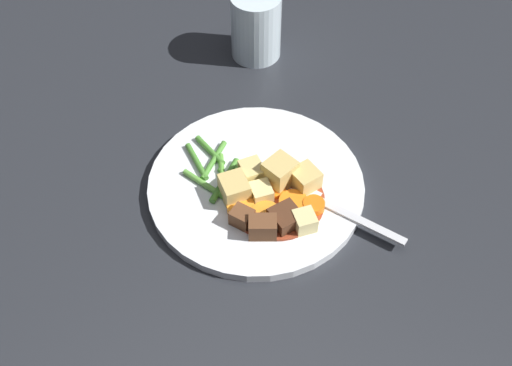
{
  "coord_description": "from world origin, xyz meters",
  "views": [
    {
      "loc": [
        0.39,
        -0.33,
        0.63
      ],
      "look_at": [
        0.0,
        0.0,
        0.01
      ],
      "focal_mm": 45.79,
      "sensor_mm": 36.0,
      "label": 1
    }
  ],
  "objects": [
    {
      "name": "green_bean_7",
      "position": [
        -0.01,
        -0.02,
        0.02
      ],
      "size": [
        0.07,
        0.01,
        0.01
      ],
      "primitive_type": "cylinder",
      "rotation": [
        0.0,
        1.57,
        6.28
      ],
      "color": "#4C8E33",
      "rests_on": "dinner_plate"
    },
    {
      "name": "green_bean_3",
      "position": [
        -0.07,
        -0.04,
        0.02
      ],
      "size": [
        0.06,
        0.02,
        0.01
      ],
      "primitive_type": "cylinder",
      "rotation": [
        0.0,
        1.57,
        6.02
      ],
      "color": "#4C8E33",
      "rests_on": "dinner_plate"
    },
    {
      "name": "potato_chunk_2",
      "position": [
        0.02,
        0.02,
        0.03
      ],
      "size": [
        0.04,
        0.04,
        0.04
      ],
      "primitive_type": "cube",
      "rotation": [
        0.0,
        0.0,
        3.23
      ],
      "color": "#DBBC6B",
      "rests_on": "dinner_plate"
    },
    {
      "name": "green_bean_6",
      "position": [
        -0.01,
        -0.01,
        0.02
      ],
      "size": [
        0.06,
        0.04,
        0.01
      ],
      "primitive_type": "cylinder",
      "rotation": [
        0.0,
        1.57,
        5.75
      ],
      "color": "#66AD42",
      "rests_on": "dinner_plate"
    },
    {
      "name": "green_bean_5",
      "position": [
        -0.03,
        -0.03,
        0.02
      ],
      "size": [
        0.04,
        0.07,
        0.01
      ],
      "primitive_type": "cylinder",
      "rotation": [
        0.0,
        1.57,
        5.16
      ],
      "color": "#4C8E33",
      "rests_on": "dinner_plate"
    },
    {
      "name": "carrot_slice_2",
      "position": [
        0.08,
        0.03,
        0.02
      ],
      "size": [
        0.04,
        0.04,
        0.01
      ],
      "primitive_type": "cylinder",
      "rotation": [
        0.0,
        0.0,
        5.23
      ],
      "color": "orange",
      "rests_on": "dinner_plate"
    },
    {
      "name": "potato_chunk_4",
      "position": [
        0.02,
        -0.01,
        0.02
      ],
      "size": [
        0.03,
        0.03,
        0.02
      ],
      "primitive_type": "cube",
      "rotation": [
        0.0,
        0.0,
        1.19
      ],
      "color": "#EAD68C",
      "rests_on": "dinner_plate"
    },
    {
      "name": "potato_chunk_1",
      "position": [
        0.09,
        0.0,
        0.02
      ],
      "size": [
        0.03,
        0.03,
        0.02
      ],
      "primitive_type": "cube",
      "rotation": [
        0.0,
        0.0,
        2.74
      ],
      "color": "#EAD68C",
      "rests_on": "dinner_plate"
    },
    {
      "name": "carrot_slice_1",
      "position": [
        0.02,
        -0.04,
        0.02
      ],
      "size": [
        0.04,
        0.04,
        0.01
      ],
      "primitive_type": "cylinder",
      "rotation": [
        0.0,
        0.0,
        1.99
      ],
      "color": "orange",
      "rests_on": "dinner_plate"
    },
    {
      "name": "carrot_slice_0",
      "position": [
        0.06,
        0.01,
        0.02
      ],
      "size": [
        0.05,
        0.05,
        0.01
      ],
      "primitive_type": "cylinder",
      "rotation": [
        0.0,
        0.0,
        2.51
      ],
      "color": "orange",
      "rests_on": "dinner_plate"
    },
    {
      "name": "water_glass",
      "position": [
        -0.2,
        0.17,
        0.05
      ],
      "size": [
        0.07,
        0.07,
        0.1
      ],
      "primitive_type": "cylinder",
      "color": "silver",
      "rests_on": "ground_plane"
    },
    {
      "name": "carrot_slice_3",
      "position": [
        0.02,
        0.01,
        0.02
      ],
      "size": [
        0.04,
        0.04,
        0.01
      ],
      "primitive_type": "cylinder",
      "rotation": [
        0.0,
        0.0,
        5.24
      ],
      "color": "orange",
      "rests_on": "dinner_plate"
    },
    {
      "name": "meat_chunk_1",
      "position": [
        0.03,
        -0.05,
        0.02
      ],
      "size": [
        0.03,
        0.03,
        0.02
      ],
      "primitive_type": "cube",
      "rotation": [
        0.0,
        0.0,
        1.88
      ],
      "color": "brown",
      "rests_on": "dinner_plate"
    },
    {
      "name": "green_bean_2",
      "position": [
        -0.03,
        -0.05,
        0.02
      ],
      "size": [
        0.07,
        0.02,
        0.01
      ],
      "primitive_type": "cylinder",
      "rotation": [
        0.0,
        1.57,
        6.47
      ],
      "color": "#66AD42",
      "rests_on": "dinner_plate"
    },
    {
      "name": "carrot_slice_5",
      "position": [
        0.03,
        0.05,
        0.02
      ],
      "size": [
        0.04,
        0.04,
        0.01
      ],
      "primitive_type": "cylinder",
      "rotation": [
        0.0,
        0.0,
        3.62
      ],
      "color": "orange",
      "rests_on": "dinner_plate"
    },
    {
      "name": "potato_chunk_0",
      "position": [
        -0.01,
        0.0,
        0.03
      ],
      "size": [
        0.04,
        0.03,
        0.03
      ],
      "primitive_type": "cube",
      "rotation": [
        0.0,
        0.0,
        5.98
      ],
      "color": "#E5CC7A",
      "rests_on": "dinner_plate"
    },
    {
      "name": "green_bean_0",
      "position": [
        -0.04,
        -0.02,
        0.02
      ],
      "size": [
        0.05,
        0.04,
        0.01
      ],
      "primitive_type": "cylinder",
      "rotation": [
        0.0,
        1.57,
        5.66
      ],
      "color": "#599E38",
      "rests_on": "dinner_plate"
    },
    {
      "name": "ground_plane",
      "position": [
        0.0,
        0.0,
        0.0
      ],
      "size": [
        3.0,
        3.0,
        0.0
      ],
      "primitive_type": "plane",
      "color": "#26282D"
    },
    {
      "name": "dinner_plate",
      "position": [
        0.0,
        0.0,
        0.01
      ],
      "size": [
        0.27,
        0.27,
        0.01
      ],
      "primitive_type": "cylinder",
      "color": "white",
      "rests_on": "ground_plane"
    },
    {
      "name": "stew_sauce",
      "position": [
        0.04,
        -0.0,
        0.01
      ],
      "size": [
        0.12,
        0.12,
        0.0
      ],
      "primitive_type": "cylinder",
      "color": "#93381E",
      "rests_on": "dinner_plate"
    },
    {
      "name": "green_bean_4",
      "position": [
        -0.02,
        -0.01,
        0.02
      ],
      "size": [
        0.03,
        0.06,
        0.01
      ],
      "primitive_type": "cylinder",
      "rotation": [
        0.0,
        1.57,
        5.16
      ],
      "color": "#599E38",
      "rests_on": "dinner_plate"
    },
    {
      "name": "potato_chunk_5",
      "position": [
        0.04,
        0.04,
        0.03
      ],
      "size": [
        0.03,
        0.03,
        0.03
      ],
      "primitive_type": "cube",
      "rotation": [
        0.0,
        0.0,
        1.48
      ],
      "color": "#DBBC6B",
      "rests_on": "dinner_plate"
    },
    {
      "name": "carrot_slice_7",
      "position": [
        0.01,
        -0.0,
        0.02
      ],
      "size": [
        0.03,
        0.03,
        0.01
      ],
      "primitive_type": "cylinder",
      "rotation": [
        0.0,
        0.0,
        3.57
      ],
      "color": "orange",
      "rests_on": "dinner_plate"
    },
    {
      "name": "carrot_slice_6",
      "position": [
        0.05,
        -0.03,
        0.02
      ],
      "size": [
        0.04,
        0.04,
        0.01
      ],
      "primitive_type": "cylinder",
      "rotation": [
        0.0,
        0.0,
        1.68
      ],
      "color": "orange",
      "rests_on": "dinner_plate"
    },
    {
      "name": "green_bean_1",
      "position": [
        -0.06,
        -0.02,
        0.02
      ],
      "size": [
        0.04,
        0.06,
        0.01
      ],
      "primitive_type": "cylinder",
      "rotation": [
        0.0,
        1.57,
        5.19
      ],
      "color": "#4C8E33",
      "rests_on": "dinner_plate"
    },
    {
      "name": "meat_chunk_2",
      "position": [
        0.07,
        -0.01,
        0.02
      ],
      "size": [
        0.04,
        0.04,
        0.02
      ],
      "primitive_type": "cube",
      "rotation": [
        0.0,
        0.0,
        4.57
      ],
      "color": "#4C2B19",
      "rests_on": "dinner_plate"
    },
    {
      "name": "green_bean_8",
      "position": [
        -0.08,
        -0.01,
        0.02
      ],
      "size": [
        0.06,
        0.01,
        0.01
      ],
      "primitive_type": "cylinder",
      "rotation": [
        0.0,
        1.57,
        6.24
      ],
      "color": "#4C8E33",
      "rests_on": "dinner_plate"
    },
    {
      "name": "carrot_slice_4",
      "position": [
        -0.01,
        -0.03,
        0.02
      ],
      "size": [
        0.04,
        0.04,
        0.01
      ],
      "primitive_type": "cylinder",
      "rotation": [
        0.0,
        0.0,
        1.8
      ],
      "color": "orange",
      "rests_on": "dinner_plate"
    },
    {
      "name": "fork",
      "position": [
        0.09,
        0.04,
        0.01
      ],
      "size": [
        0.17,
        0.07,
        0.0
      ],
      "color": "silver",
      "rests_on": "dinner_plate"
    },
    {
      "name": "potato_chunk_3",
      "position": [
        0.0,
        -0.03,
        0.03
      ],
      "size": [
        0.04,
        0.04,
        0.03
      ],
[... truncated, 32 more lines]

